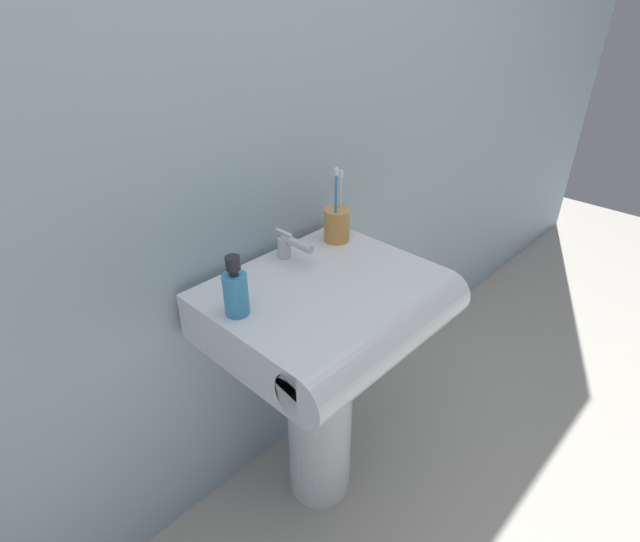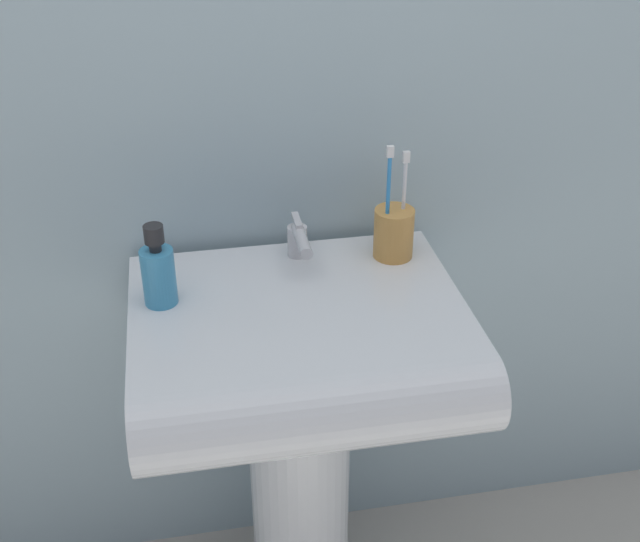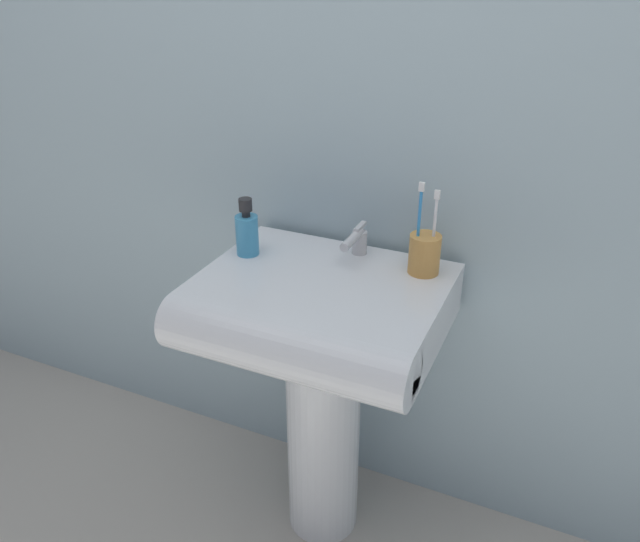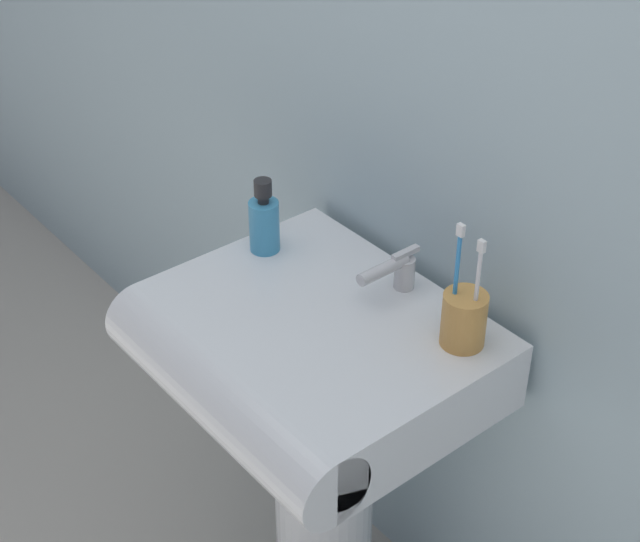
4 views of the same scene
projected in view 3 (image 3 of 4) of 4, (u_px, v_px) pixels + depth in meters
The scene contains 7 objects.
ground_plane at pixel (323, 517), 1.76m from camera, with size 6.00×6.00×0.00m, color #ADA89E.
wall_back at pixel (369, 63), 1.41m from camera, with size 5.00×0.05×2.40m, color #9EB7C1.
sink_pedestal at pixel (323, 430), 1.62m from camera, with size 0.19×0.19×0.64m, color white.
sink_basin at pixel (315, 312), 1.40m from camera, with size 0.55×0.47×0.13m.
faucet at pixel (357, 240), 1.49m from camera, with size 0.04×0.13×0.07m.
toothbrush_cup at pixel (425, 253), 1.42m from camera, with size 0.07×0.07×0.22m.
soap_bottle at pixel (247, 232), 1.50m from camera, with size 0.05×0.05×0.14m.
Camera 3 is at (0.51, -1.14, 1.43)m, focal length 35.00 mm.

